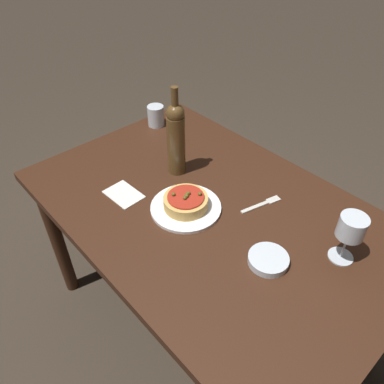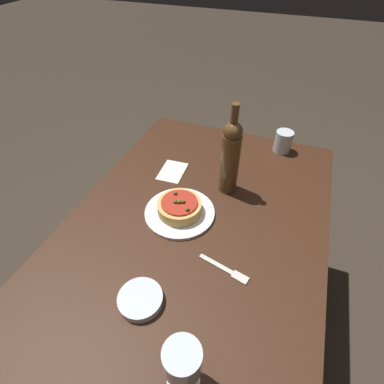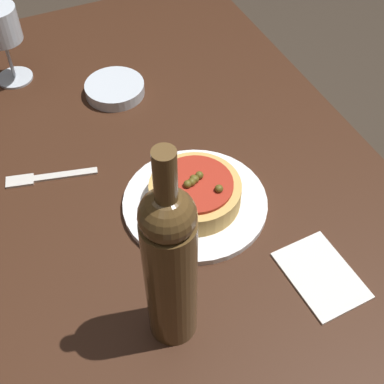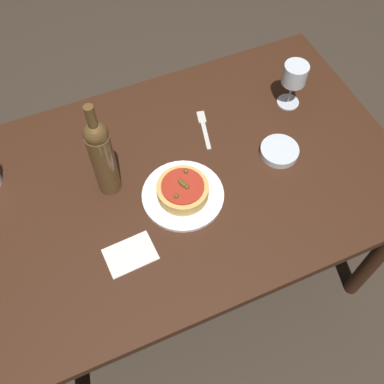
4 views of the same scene
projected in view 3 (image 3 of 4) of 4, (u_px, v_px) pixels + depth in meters
name	position (u px, v px, depth m)	size (l,w,h in m)	color
ground_plane	(164.00, 367.00, 1.50)	(14.00, 14.00, 0.00)	#382D23
dining_table	(150.00, 228.00, 1.01)	(1.33, 0.87, 0.74)	#381E11
dinner_plate	(195.00, 203.00, 0.92)	(0.25, 0.25, 0.01)	white
pizza	(195.00, 192.00, 0.90)	(0.16, 0.16, 0.06)	tan
wine_glass	(0.00, 28.00, 1.06)	(0.08, 0.08, 0.17)	silver
wine_bottle	(170.00, 266.00, 0.66)	(0.07, 0.07, 0.35)	brown
side_bowl	(115.00, 89.00, 1.12)	(0.12, 0.12, 0.02)	silver
fork	(46.00, 178.00, 0.96)	(0.06, 0.16, 0.00)	beige
paper_napkin	(321.00, 275.00, 0.83)	(0.14, 0.10, 0.00)	silver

